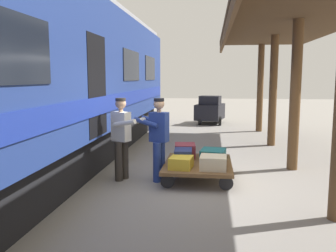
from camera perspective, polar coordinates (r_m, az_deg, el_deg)
name	(u,v)px	position (r m, az deg, el deg)	size (l,w,h in m)	color
ground_plane	(203,185)	(7.24, 5.54, -9.32)	(60.00, 60.00, 0.00)	gray
platform_canopy	(315,14)	(7.25, 22.31, 16.19)	(3.20, 15.82, 3.56)	brown
train_car	(26,80)	(7.88, -21.67, 6.77)	(3.02, 17.61, 4.00)	navy
luggage_cart	(198,165)	(7.61, 4.79, -6.17)	(1.40, 1.83, 0.34)	brown
suitcase_teal_softside	(213,154)	(8.06, 7.18, -4.37)	(0.52, 0.59, 0.19)	#1E666B
suitcase_yellow_case	(181,162)	(7.10, 2.10, -5.82)	(0.42, 0.50, 0.23)	gold
suitcase_brown_leather	(213,159)	(7.57, 7.19, -5.26)	(0.49, 0.50, 0.16)	brown
suitcase_burgundy_valise	(185,151)	(8.07, 2.71, -3.91)	(0.45, 0.52, 0.30)	maroon
suitcase_cream_canvas	(213,163)	(7.07, 7.21, -5.79)	(0.51, 0.50, 0.26)	beige
suitcase_navy_fabric	(183,156)	(7.58, 2.43, -4.73)	(0.36, 0.57, 0.28)	navy
porter_in_overalls	(158,136)	(7.32, -1.57, -1.66)	(0.73, 0.56, 1.70)	navy
porter_by_door	(122,136)	(7.43, -7.32, -1.58)	(0.74, 0.60, 1.70)	#332D28
baggage_tug	(210,110)	(16.63, 6.69, 2.51)	(1.43, 1.89, 1.30)	black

